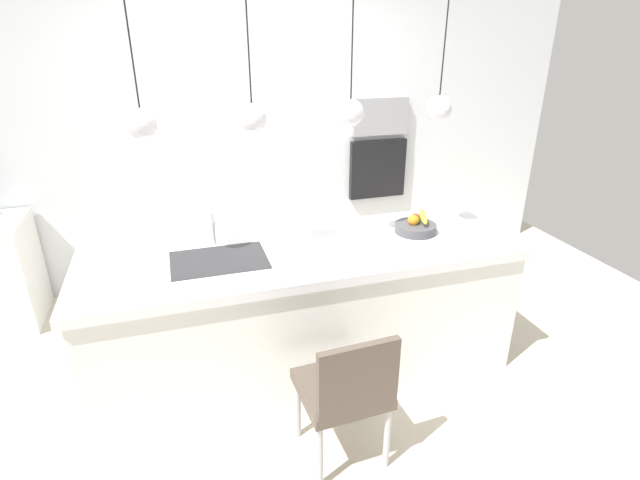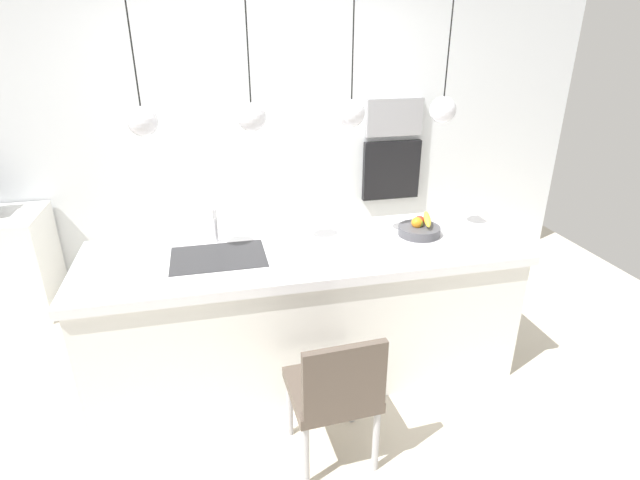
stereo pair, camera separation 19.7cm
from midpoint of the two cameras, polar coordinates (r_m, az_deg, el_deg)
The scene contains 13 objects.
floor at distance 3.50m, azimuth -3.28°, elevation -14.67°, with size 6.60×6.60×0.00m, color beige.
back_wall at distance 4.46m, azimuth -9.00°, elevation 12.05°, with size 6.00×0.10×2.60m, color white.
kitchen_island at distance 3.24m, azimuth -3.47°, elevation -8.35°, with size 2.72×0.87×0.90m.
sink_basin at distance 2.97m, azimuth -13.58°, elevation -2.41°, with size 0.56×0.40×0.02m, color #2D2D30.
faucet at distance 3.11m, azimuth -14.16°, elevation 1.69°, with size 0.02×0.17×0.22m.
fruit_bowl at distance 3.31m, azimuth 9.45°, elevation 1.64°, with size 0.28×0.28×0.15m.
microwave at distance 4.69m, azimuth 5.77°, elevation 14.18°, with size 0.54×0.08×0.34m, color #9E9EA3.
oven at distance 4.79m, azimuth 5.53°, elevation 8.27°, with size 0.56×0.08×0.56m, color black.
chair_near at distance 2.60m, azimuth 0.80°, elevation -17.07°, with size 0.46×0.45×0.82m.
pendant_light_left at distance 2.73m, azimuth -22.13°, elevation 12.57°, with size 0.16×0.16×0.76m.
pendant_light_center_left at distance 2.74m, azimuth -10.03°, elevation 13.94°, with size 0.16×0.16×0.76m.
pendant_light_center_right at distance 2.87m, azimuth 1.56°, elevation 14.68°, with size 0.16×0.16×0.76m.
pendant_light_right at distance 3.10m, azimuth 11.87°, elevation 14.85°, with size 0.16×0.16×0.76m.
Camera 1 is at (-0.72, -2.66, 2.16)m, focal length 27.40 mm.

